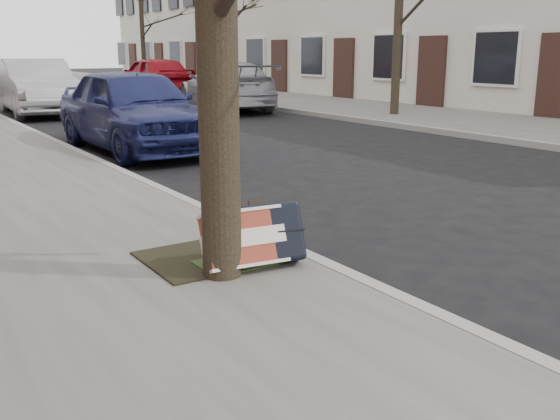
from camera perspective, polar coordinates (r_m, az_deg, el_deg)
ground at (r=5.26m, az=19.22°, el=-5.12°), size 120.00×120.00×0.00m
far_sidewalk at (r=21.56m, az=-0.03°, el=10.04°), size 4.00×70.00×0.12m
dirt_patch at (r=4.88m, az=-7.14°, el=-4.36°), size 0.85×0.85×0.02m
suitcase_red at (r=4.55m, az=-3.37°, el=-2.72°), size 0.62×0.40×0.45m
suitcase_navy at (r=4.63m, az=-1.76°, el=-2.21°), size 0.68×0.49×0.49m
car_near_front at (r=11.07m, az=-13.15°, el=8.98°), size 1.74×4.22×1.43m
car_near_mid at (r=18.27m, az=-21.35°, el=10.44°), size 1.81×4.56×1.48m
car_far_front at (r=18.50m, az=-4.96°, el=11.24°), size 2.94×5.07×1.38m
car_far_back at (r=23.37m, az=-11.51°, el=11.80°), size 1.80×4.44×1.51m
tree_far_a at (r=16.27m, az=10.82°, el=17.87°), size 0.22×0.22×5.26m
tree_far_b at (r=23.71m, az=-5.34°, el=17.15°), size 0.23×0.23×5.48m
tree_far_c at (r=30.81m, az=-12.49°, el=15.80°), size 0.21×0.21×5.03m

